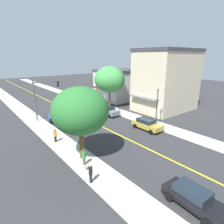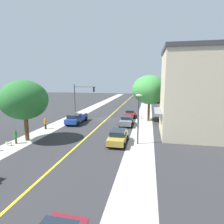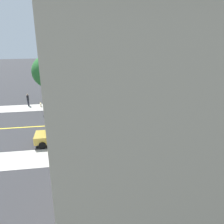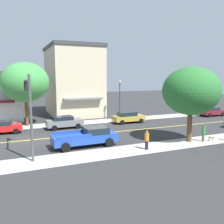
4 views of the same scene
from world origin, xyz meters
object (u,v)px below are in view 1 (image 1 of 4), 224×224
object	(u,v)px
street_tree_left_near	(109,79)
small_dog	(87,166)
gold_sedan_left_curb	(147,124)
street_tree_right_corner	(80,111)
pedestrian_green_shirt	(84,157)
fire_hydrant	(99,105)
parking_meter	(119,110)
street_lamp	(157,102)
pedestrian_black_shirt	(91,173)
red_sedan_left_curb	(87,103)
blue_pickup_truck	(63,120)
pedestrian_orange_shirt	(55,135)
grey_sedan_left_curb	(108,111)
black_sedan_right_curb	(194,198)
traffic_light_mast	(43,93)

from	to	relation	value
street_tree_left_near	small_dog	bearing A→B (deg)	46.94
gold_sedan_left_curb	street_tree_right_corner	bearing A→B (deg)	-84.59
street_tree_right_corner	pedestrian_green_shirt	distance (m)	4.34
fire_hydrant	parking_meter	xyz separation A→B (m)	(0.19, 6.57, 0.42)
parking_meter	street_lamp	world-z (taller)	street_lamp
parking_meter	pedestrian_green_shirt	xyz separation A→B (m)	(13.38, 10.44, 0.02)
pedestrian_black_shirt	small_dog	world-z (taller)	pedestrian_black_shirt
fire_hydrant	red_sedan_left_curb	size ratio (longest dim) A/B	0.20
blue_pickup_truck	pedestrian_orange_shirt	bearing A→B (deg)	-35.28
grey_sedan_left_curb	pedestrian_black_shirt	bearing A→B (deg)	-43.60
street_tree_left_near	small_dog	distance (m)	22.91
street_tree_left_near	parking_meter	distance (m)	7.10
pedestrian_green_shirt	black_sedan_right_curb	bearing A→B (deg)	3.42
street_tree_right_corner	pedestrian_green_shirt	bearing A→B (deg)	66.97
traffic_light_mast	black_sedan_right_curb	size ratio (longest dim) A/B	1.53
black_sedan_right_curb	pedestrian_orange_shirt	bearing A→B (deg)	-165.45
street_tree_left_near	fire_hydrant	world-z (taller)	street_tree_left_near
parking_meter	gold_sedan_left_curb	world-z (taller)	gold_sedan_left_curb
small_dog	blue_pickup_truck	bearing A→B (deg)	-121.95
fire_hydrant	red_sedan_left_curb	bearing A→B (deg)	-32.02
parking_meter	pedestrian_orange_shirt	bearing A→B (deg)	16.07
parking_meter	red_sedan_left_curb	world-z (taller)	red_sedan_left_curb
street_lamp	pedestrian_green_shirt	size ratio (longest dim) A/B	3.51
pedestrian_orange_shirt	small_dog	bearing A→B (deg)	98.73
fire_hydrant	pedestrian_orange_shirt	bearing A→B (deg)	37.33
street_tree_right_corner	parking_meter	xyz separation A→B (m)	(-12.83, -9.14, -4.12)
pedestrian_black_shirt	pedestrian_green_shirt	distance (m)	2.79
grey_sedan_left_curb	pedestrian_green_shirt	distance (m)	16.13
traffic_light_mast	street_lamp	xyz separation A→B (m)	(-11.90, 13.34, -0.70)
blue_pickup_truck	pedestrian_green_shirt	size ratio (longest dim) A/B	3.64
grey_sedan_left_curb	pedestrian_orange_shirt	xyz separation A→B (m)	(11.62, 4.79, 0.08)
street_tree_right_corner	pedestrian_orange_shirt	distance (m)	6.68
red_sedan_left_curb	pedestrian_green_shirt	world-z (taller)	pedestrian_green_shirt
street_lamp	blue_pickup_truck	xyz separation A→B (m)	(10.93, -8.38, -2.73)
fire_hydrant	traffic_light_mast	distance (m)	12.28
street_lamp	gold_sedan_left_curb	world-z (taller)	street_lamp
street_tree_right_corner	pedestrian_black_shirt	size ratio (longest dim) A/B	4.35
blue_pickup_truck	small_dog	xyz separation A→B (m)	(3.16, 11.91, -0.52)
street_lamp	black_sedan_right_curb	size ratio (longest dim) A/B	1.34
parking_meter	gold_sedan_left_curb	xyz separation A→B (m)	(1.77, 8.02, -0.04)
parking_meter	traffic_light_mast	xyz separation A→B (m)	(11.41, -5.57, 3.46)
red_sedan_left_curb	pedestrian_black_shirt	distance (m)	24.34
pedestrian_black_shirt	small_dog	size ratio (longest dim) A/B	2.36
gold_sedan_left_curb	small_dog	xyz separation A→B (m)	(11.83, 3.27, -0.46)
street_tree_left_near	street_lamp	bearing A→B (deg)	84.93
gold_sedan_left_curb	black_sedan_right_curb	bearing A→B (deg)	-36.41
fire_hydrant	traffic_light_mast	world-z (taller)	traffic_light_mast
street_tree_left_near	red_sedan_left_curb	distance (m)	6.74
street_lamp	pedestrian_orange_shirt	world-z (taller)	street_lamp
gold_sedan_left_curb	pedestrian_black_shirt	xyz separation A→B (m)	(12.53, 5.05, 0.09)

